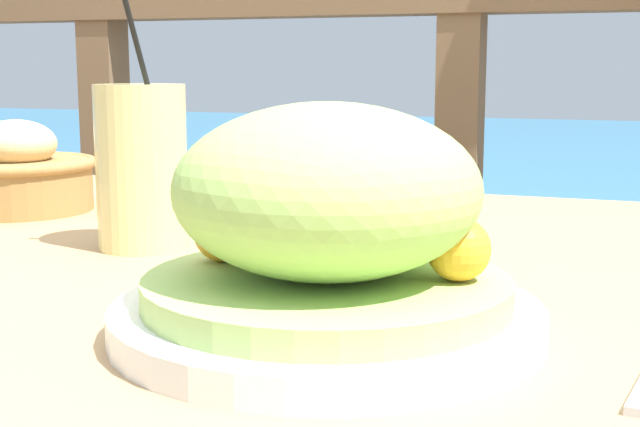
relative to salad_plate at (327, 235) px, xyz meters
The scene contains 6 objects.
patio_table 0.26m from the salad_plate, 119.83° to the left, with size 1.30×0.95×0.77m.
railing_fence 0.96m from the salad_plate, 96.14° to the left, with size 2.80×0.08×1.11m.
sea_backdrop 3.49m from the salad_plate, 91.69° to the left, with size 12.00×4.00×0.59m.
salad_plate is the anchor object (origin of this frame).
drink_glass 0.32m from the salad_plate, 141.96° to the left, with size 0.08×0.09×0.24m.
bread_basket 0.60m from the salad_plate, 146.47° to the left, with size 0.18×0.18×0.11m.
Camera 1 is at (0.28, -0.70, 0.94)m, focal length 50.00 mm.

